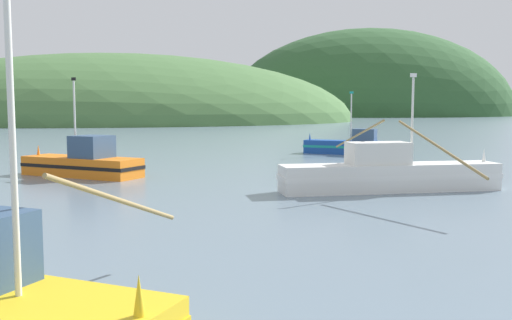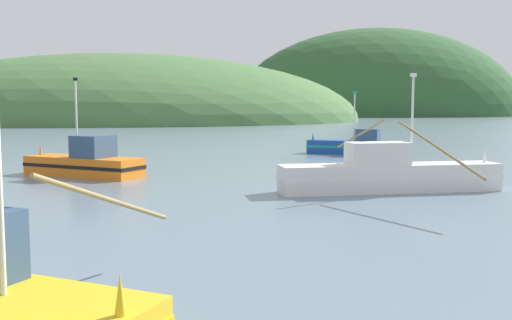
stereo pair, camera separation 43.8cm
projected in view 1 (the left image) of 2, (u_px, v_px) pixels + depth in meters
hill_mid_right at (369, 115)px, 278.04m from camera, size 142.19×113.75×83.31m
hill_far_center at (120, 121)px, 172.61m from camera, size 143.19×114.55×39.76m
fishing_boat_white at (389, 174)px, 29.56m from camera, size 11.78×17.31×6.14m
fishing_boat_orange at (84, 163)px, 35.90m from camera, size 7.98×6.80×6.25m
fishing_boat_blue at (352, 146)px, 52.36m from camera, size 8.15×6.37×5.80m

